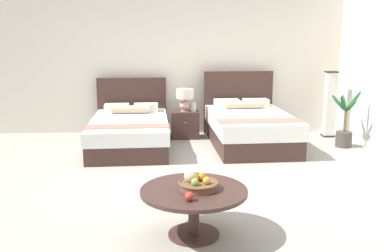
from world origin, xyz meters
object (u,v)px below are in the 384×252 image
bed_near_corner (249,127)px  table_lamp (185,97)px  nightstand (185,125)px  floor_lamp_corner (329,104)px  bed_near_window (130,131)px  loose_apple (189,197)px  potted_palm (344,130)px  vase (193,107)px  fruit_bowl (198,183)px  coffee_table (194,199)px

bed_near_corner → table_lamp: size_ratio=5.23×
nightstand → floor_lamp_corner: size_ratio=0.41×
bed_near_window → bed_near_corner: bearing=-0.2°
loose_apple → potted_palm: potted_palm is taller
vase → potted_palm: (2.53, -0.80, -0.30)m
loose_apple → potted_palm: size_ratio=0.08×
floor_lamp_corner → fruit_bowl: bearing=-124.8°
bed_near_window → coffee_table: 3.54m
bed_near_corner → vase: (-0.93, 0.58, 0.27)m
coffee_table → floor_lamp_corner: floor_lamp_corner is taller
coffee_table → fruit_bowl: (0.03, 0.01, 0.15)m
coffee_table → loose_apple: loose_apple is taller
bed_near_corner → fruit_bowl: 3.61m
vase → fruit_bowl: (-0.21, -3.99, -0.08)m
potted_palm → coffee_table: bearing=-130.9°
bed_near_window → floor_lamp_corner: size_ratio=1.84×
bed_near_window → fruit_bowl: size_ratio=6.06×
potted_palm → vase: bearing=162.4°
coffee_table → loose_apple: 0.32m
nightstand → loose_apple: bearing=-92.0°
nightstand → vase: bearing=-14.7°
table_lamp → vase: bearing=-21.4°
bed_near_window → fruit_bowl: bed_near_window is taller
nightstand → potted_palm: (2.68, -0.84, 0.04)m
bed_near_corner → coffee_table: bearing=-108.9°
table_lamp → loose_apple: table_lamp is taller
nightstand → vase: 0.38m
fruit_bowl → bed_near_corner: bearing=71.5°
bed_near_corner → loose_apple: size_ratio=27.85×
vase → fruit_bowl: size_ratio=0.49×
loose_apple → coffee_table: bearing=78.6°
nightstand → loose_apple: size_ratio=6.51×
fruit_bowl → potted_palm: size_ratio=0.38×
table_lamp → vase: size_ratio=2.27×
vase → loose_apple: bearing=-94.0°
potted_palm → fruit_bowl: bearing=-130.6°
bed_near_window → vase: bed_near_window is taller
loose_apple → floor_lamp_corner: size_ratio=0.06×
nightstand → coffee_table: 4.05m
loose_apple → table_lamp: bearing=88.0°
bed_near_window → bed_near_corner: 2.05m
vase → potted_palm: size_ratio=0.19×
bed_near_corner → vase: bearing=148.1°
bed_near_window → loose_apple: bearing=-77.6°
nightstand → fruit_bowl: bearing=-90.8°
bed_near_window → coffee_table: (0.88, -3.43, 0.09)m
fruit_bowl → coffee_table: bearing=-165.7°
bed_near_window → table_lamp: 1.25m
table_lamp → coffee_table: 4.08m
table_lamp → loose_apple: size_ratio=5.32×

